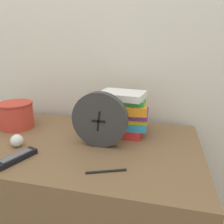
% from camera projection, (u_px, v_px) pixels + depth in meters
% --- Properties ---
extents(wall_back, '(6.00, 0.04, 2.40)m').
position_uv_depth(wall_back, '(94.00, 32.00, 1.21)').
color(wall_back, silver).
rests_on(wall_back, ground_plane).
extents(desk, '(1.14, 0.65, 0.72)m').
position_uv_depth(desk, '(74.00, 207.00, 1.09)').
color(desk, brown).
rests_on(desk, ground_plane).
extents(desk_clock, '(0.23, 0.04, 0.23)m').
position_uv_depth(desk_clock, '(100.00, 120.00, 0.90)').
color(desk_clock, '#333333').
rests_on(desk_clock, desk).
extents(book_stack, '(0.25, 0.20, 0.21)m').
position_uv_depth(book_stack, '(123.00, 112.00, 1.04)').
color(book_stack, red).
rests_on(book_stack, desk).
extents(basket, '(0.18, 0.18, 0.13)m').
position_uv_depth(basket, '(16.00, 114.00, 1.12)').
color(basket, '#C63D2D').
rests_on(basket, desk).
extents(tv_remote, '(0.09, 0.16, 0.02)m').
position_uv_depth(tv_remote, '(16.00, 158.00, 0.81)').
color(tv_remote, black).
rests_on(tv_remote, desk).
extents(crumpled_paper_ball, '(0.05, 0.05, 0.05)m').
position_uv_depth(crumpled_paper_ball, '(17.00, 141.00, 0.92)').
color(crumpled_paper_ball, white).
rests_on(crumpled_paper_ball, desk).
extents(pen, '(0.13, 0.06, 0.01)m').
position_uv_depth(pen, '(106.00, 171.00, 0.74)').
color(pen, black).
rests_on(pen, desk).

